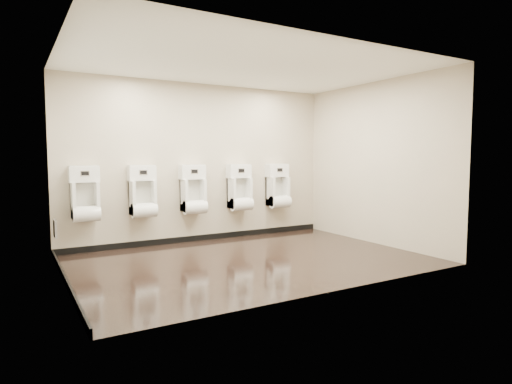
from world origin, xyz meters
The scene contains 15 objects.
ground centered at (0.00, 0.00, 0.00)m, with size 5.00×3.50×0.00m, color black.
ceiling centered at (0.00, 0.00, 2.80)m, with size 5.00×3.50×0.00m, color white.
back_wall centered at (0.00, 1.75, 1.40)m, with size 5.00×0.02×2.80m, color #BCAD91.
front_wall centered at (0.00, -1.75, 1.40)m, with size 5.00×0.02×2.80m, color #BCAD91.
left_wall centered at (-2.50, 0.00, 1.40)m, with size 0.02×3.50×2.80m, color #BCAD91.
right_wall centered at (2.50, 0.00, 1.40)m, with size 0.02×3.50×2.80m, color #BCAD91.
tile_overlay_left centered at (-2.50, 0.00, 1.40)m, with size 0.01×3.50×2.80m, color white.
skirting_back centered at (0.00, 1.74, 0.05)m, with size 5.00×0.02×0.10m, color black.
skirting_left centered at (-2.49, 0.00, 0.05)m, with size 0.02×3.50×0.10m, color black.
access_panel centered at (-2.48, 1.20, 0.50)m, with size 0.04×0.25×0.25m.
urinal_0 centered at (-2.01, 1.60, 0.88)m, with size 0.45×0.34×0.84m.
urinal_1 centered at (-1.12, 1.60, 0.88)m, with size 0.45×0.34×0.84m.
urinal_2 centered at (-0.24, 1.60, 0.88)m, with size 0.45×0.34×0.84m.
urinal_3 centered at (0.68, 1.60, 0.88)m, with size 0.45×0.34×0.84m.
urinal_4 centered at (1.53, 1.60, 0.88)m, with size 0.45×0.34×0.84m.
Camera 1 is at (-3.03, -5.37, 1.51)m, focal length 30.00 mm.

